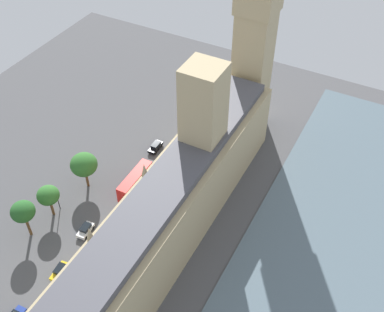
{
  "coord_description": "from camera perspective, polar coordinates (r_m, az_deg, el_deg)",
  "views": [
    {
      "loc": [
        -32.68,
        49.24,
        76.73
      ],
      "look_at": [
        1.0,
        -14.13,
        9.17
      ],
      "focal_mm": 44.31,
      "sensor_mm": 36.0,
      "label": 1
    }
  ],
  "objects": [
    {
      "name": "ground_plane",
      "position": [
        96.85,
        -3.45,
        -9.24
      ],
      "size": [
        142.05,
        142.05,
        0.0
      ],
      "primitive_type": "plane",
      "color": "#4C4C4F"
    },
    {
      "name": "river_thames",
      "position": [
        91.07,
        15.75,
        -16.7
      ],
      "size": [
        37.37,
        127.84,
        0.25
      ],
      "primitive_type": "cube",
      "color": "slate",
      "rests_on": "ground"
    },
    {
      "name": "parliament_building",
      "position": [
        89.88,
        -2.13,
        -5.54
      ],
      "size": [
        11.43,
        72.05,
        32.48
      ],
      "color": "tan",
      "rests_on": "ground"
    },
    {
      "name": "clock_tower",
      "position": [
        106.35,
        7.83,
        16.34
      ],
      "size": [
        8.58,
        8.58,
        56.47
      ],
      "color": "tan",
      "rests_on": "ground"
    },
    {
      "name": "car_black_leading",
      "position": [
        113.37,
        -4.41,
        1.13
      ],
      "size": [
        1.92,
        4.53,
        1.74
      ],
      "rotation": [
        0.0,
        0.0,
        0.02
      ],
      "color": "black",
      "rests_on": "ground"
    },
    {
      "name": "double_decker_bus_under_trees",
      "position": [
        103.02,
        -6.84,
        -3.12
      ],
      "size": [
        2.72,
        10.52,
        4.75
      ],
      "rotation": [
        0.0,
        0.0,
        0.01
      ],
      "color": "red",
      "rests_on": "ground"
    },
    {
      "name": "car_white_corner",
      "position": [
        98.44,
        -12.7,
        -8.64
      ],
      "size": [
        2.2,
        4.21,
        1.74
      ],
      "rotation": [
        0.0,
        0.0,
        0.08
      ],
      "color": "silver",
      "rests_on": "ground"
    },
    {
      "name": "car_yellow_cab_near_tower",
      "position": [
        93.76,
        -15.63,
        -13.2
      ],
      "size": [
        2.17,
        4.41,
        1.74
      ],
      "rotation": [
        0.0,
        0.0,
        0.11
      ],
      "color": "gold",
      "rests_on": "ground"
    },
    {
      "name": "pedestrian_opposite_hall",
      "position": [
        93.03,
        -10.25,
        -12.58
      ],
      "size": [
        0.68,
        0.61,
        1.64
      ],
      "rotation": [
        0.0,
        0.0,
        5.14
      ],
      "color": "black",
      "rests_on": "ground"
    },
    {
      "name": "plane_tree_trailing",
      "position": [
        96.66,
        -19.69,
        -6.34
      ],
      "size": [
        4.74,
        4.74,
        9.05
      ],
      "color": "brown",
      "rests_on": "ground"
    },
    {
      "name": "plane_tree_by_river_gate",
      "position": [
        99.7,
        -16.93,
        -4.57
      ],
      "size": [
        4.57,
        4.57,
        7.78
      ],
      "color": "brown",
      "rests_on": "ground"
    },
    {
      "name": "plane_tree_far_end",
      "position": [
        103.16,
        -12.89,
        -1.02
      ],
      "size": [
        5.82,
        5.82,
        8.99
      ],
      "color": "brown",
      "rests_on": "ground"
    },
    {
      "name": "street_lamp_slot_10",
      "position": [
        101.35,
        -16.04,
        -4.44
      ],
      "size": [
        0.56,
        0.56,
        6.37
      ],
      "color": "black",
      "rests_on": "ground"
    }
  ]
}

